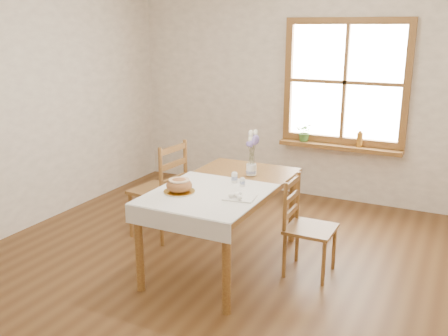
% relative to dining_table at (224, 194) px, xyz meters
% --- Properties ---
extents(ground, '(5.00, 5.00, 0.00)m').
position_rel_dining_table_xyz_m(ground, '(0.00, -0.30, -0.66)').
color(ground, brown).
rests_on(ground, ground).
extents(room_walls, '(4.60, 5.10, 2.65)m').
position_rel_dining_table_xyz_m(room_walls, '(0.00, -0.30, 1.04)').
color(room_walls, white).
rests_on(room_walls, ground).
extents(window, '(1.46, 0.08, 1.46)m').
position_rel_dining_table_xyz_m(window, '(0.50, 2.17, 0.79)').
color(window, olive).
rests_on(window, ground).
extents(window_sill, '(1.46, 0.20, 0.05)m').
position_rel_dining_table_xyz_m(window_sill, '(0.50, 2.10, 0.03)').
color(window_sill, olive).
rests_on(window_sill, ground).
extents(dining_table, '(0.90, 1.60, 0.75)m').
position_rel_dining_table_xyz_m(dining_table, '(0.00, 0.00, 0.00)').
color(dining_table, olive).
rests_on(dining_table, ground).
extents(table_linen, '(0.91, 0.99, 0.01)m').
position_rel_dining_table_xyz_m(table_linen, '(0.00, -0.30, 0.09)').
color(table_linen, white).
rests_on(table_linen, dining_table).
extents(chair_left, '(0.52, 0.50, 0.99)m').
position_rel_dining_table_xyz_m(chair_left, '(-0.89, 0.28, -0.17)').
color(chair_left, olive).
rests_on(chair_left, ground).
extents(chair_right, '(0.42, 0.40, 0.85)m').
position_rel_dining_table_xyz_m(chair_right, '(0.75, 0.16, -0.24)').
color(chair_right, olive).
rests_on(chair_right, ground).
extents(bread_plate, '(0.30, 0.30, 0.01)m').
position_rel_dining_table_xyz_m(bread_plate, '(-0.22, -0.39, 0.10)').
color(bread_plate, silver).
rests_on(bread_plate, table_linen).
extents(bread_loaf, '(0.22, 0.22, 0.12)m').
position_rel_dining_table_xyz_m(bread_loaf, '(-0.22, -0.39, 0.17)').
color(bread_loaf, '#9E6538').
rests_on(bread_loaf, bread_plate).
extents(egg_napkin, '(0.27, 0.24, 0.01)m').
position_rel_dining_table_xyz_m(egg_napkin, '(0.29, -0.29, 0.10)').
color(egg_napkin, white).
rests_on(egg_napkin, table_linen).
extents(eggs, '(0.21, 0.19, 0.04)m').
position_rel_dining_table_xyz_m(eggs, '(0.29, -0.29, 0.13)').
color(eggs, white).
rests_on(eggs, egg_napkin).
extents(salt_shaker, '(0.06, 0.06, 0.10)m').
position_rel_dining_table_xyz_m(salt_shaker, '(0.07, 0.06, 0.15)').
color(salt_shaker, silver).
rests_on(salt_shaker, table_linen).
extents(pepper_shaker, '(0.06, 0.06, 0.08)m').
position_rel_dining_table_xyz_m(pepper_shaker, '(0.18, -0.00, 0.14)').
color(pepper_shaker, silver).
rests_on(pepper_shaker, table_linen).
extents(flower_vase, '(0.12, 0.12, 0.10)m').
position_rel_dining_table_xyz_m(flower_vase, '(0.11, 0.35, 0.14)').
color(flower_vase, silver).
rests_on(flower_vase, dining_table).
extents(lavender_bouquet, '(0.17, 0.17, 0.31)m').
position_rel_dining_table_xyz_m(lavender_bouquet, '(0.11, 0.35, 0.34)').
color(lavender_bouquet, '#715CA4').
rests_on(lavender_bouquet, flower_vase).
extents(potted_plant, '(0.24, 0.26, 0.18)m').
position_rel_dining_table_xyz_m(potted_plant, '(0.06, 2.10, 0.14)').
color(potted_plant, '#437B31').
rests_on(potted_plant, window_sill).
extents(amber_bottle, '(0.07, 0.07, 0.19)m').
position_rel_dining_table_xyz_m(amber_bottle, '(0.73, 2.10, 0.15)').
color(amber_bottle, '#A86B1F').
rests_on(amber_bottle, window_sill).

